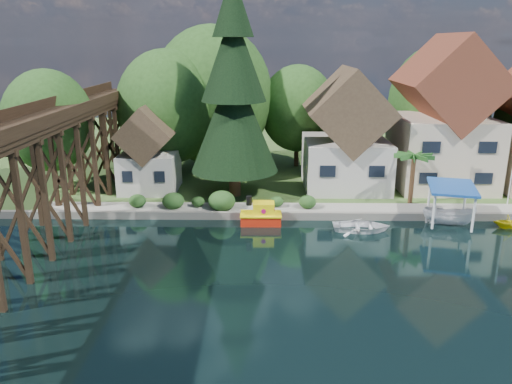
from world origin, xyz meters
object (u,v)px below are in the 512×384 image
house_center (444,123)px  boat_yellow (509,221)px  palm_tree (414,158)px  boat_white_a (361,225)px  boat_canopy (450,208)px  tugboat (262,215)px  conifer (234,93)px  trestle_bridge (50,162)px  house_left (346,138)px  shed (149,155)px

house_center → boat_yellow: (2.08, -10.16, -5.82)m
palm_tree → boat_white_a: (-5.06, -5.20, -4.01)m
boat_canopy → boat_yellow: (4.33, -0.71, -0.75)m
palm_tree → tugboat: size_ratio=1.42×
house_center → palm_tree: size_ratio=3.07×
house_center → tugboat: bearing=-150.5°
boat_white_a → conifer: bearing=56.2°
boat_canopy → boat_yellow: boat_canopy is taller
trestle_bridge → tugboat: 16.05m
boat_white_a → trestle_bridge: bearing=93.8°
trestle_bridge → house_left: (23.00, 10.83, -0.21)m
house_left → boat_white_a: size_ratio=2.58×
boat_yellow → tugboat: bearing=93.4°
house_left → tugboat: (-7.75, -8.99, -4.45)m
conifer → palm_tree: 15.91m
house_center → conifer: 19.71m
shed → conifer: conifer is taller
conifer → tugboat: size_ratio=5.85×
trestle_bridge → house_center: size_ratio=3.18×
boat_yellow → shed: bearing=79.8°
shed → tugboat: bearing=-36.2°
house_left → palm_tree: 7.10m
shed → tugboat: size_ratio=2.46×
palm_tree → house_center: bearing=53.6°
house_center → boat_canopy: size_ratio=2.53×
boat_white_a → boat_yellow: bearing=-83.7°
boat_white_a → boat_yellow: size_ratio=1.89×
conifer → boat_canopy: size_ratio=3.39×
trestle_bridge → shed: size_ratio=5.63×
house_left → conifer: (-10.14, -3.07, 4.34)m
conifer → palm_tree: size_ratio=4.12×
house_left → boat_yellow: bearing=-41.1°
house_center → boat_white_a: size_ratio=3.25×
conifer → boat_white_a: conifer is taller
trestle_bridge → conifer: conifer is taller
house_center → boat_yellow: size_ratio=6.14×
trestle_bridge → boat_canopy: bearing=3.6°
house_center → shed: size_ratio=1.77×
palm_tree → boat_white_a: bearing=-134.2°
trestle_bridge → conifer: bearing=31.1°
tugboat → house_center: bearing=29.5°
conifer → palm_tree: bearing=-8.0°
trestle_bridge → shed: bearing=61.8°
palm_tree → tugboat: palm_tree is taller
tugboat → boat_white_a: (7.50, -1.40, -0.25)m
trestle_bridge → boat_canopy: trestle_bridge is taller
trestle_bridge → boat_canopy: (29.74, 1.87, -4.01)m
conifer → shed: bearing=168.7°
shed → boat_yellow: (29.08, -8.16, -3.23)m
house_center → boat_yellow: bearing=-78.4°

